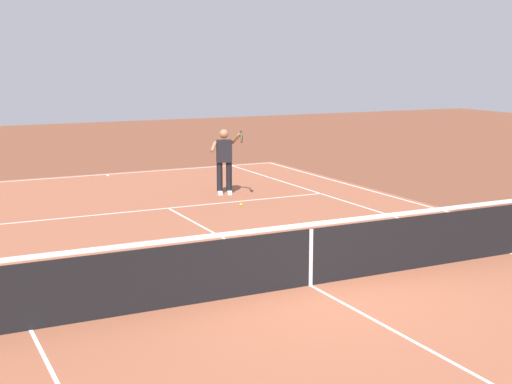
% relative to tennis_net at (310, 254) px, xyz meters
% --- Properties ---
extents(ground_plane, '(60.00, 60.00, 0.00)m').
position_rel_tennis_net_xyz_m(ground_plane, '(0.00, 0.00, -0.49)').
color(ground_plane, brown).
extents(court_slab, '(24.20, 11.40, 0.00)m').
position_rel_tennis_net_xyz_m(court_slab, '(0.00, 0.00, -0.49)').
color(court_slab, '#935138').
rests_on(court_slab, ground_plane).
extents(court_line_markings, '(23.85, 11.05, 0.01)m').
position_rel_tennis_net_xyz_m(court_line_markings, '(0.00, 0.00, -0.49)').
color(court_line_markings, white).
rests_on(court_line_markings, ground_plane).
extents(tennis_net, '(0.10, 11.70, 1.08)m').
position_rel_tennis_net_xyz_m(tennis_net, '(0.00, 0.00, 0.00)').
color(tennis_net, '#2D2D33').
rests_on(tennis_net, ground_plane).
extents(tennis_player_near, '(1.17, 0.74, 1.70)m').
position_rel_tennis_net_xyz_m(tennis_player_near, '(7.44, -1.90, 0.44)').
color(tennis_player_near, black).
rests_on(tennis_player_near, ground_plane).
extents(tennis_ball, '(0.07, 0.07, 0.07)m').
position_rel_tennis_net_xyz_m(tennis_ball, '(5.88, -1.61, -0.46)').
color(tennis_ball, '#CCE01E').
rests_on(tennis_ball, ground_plane).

